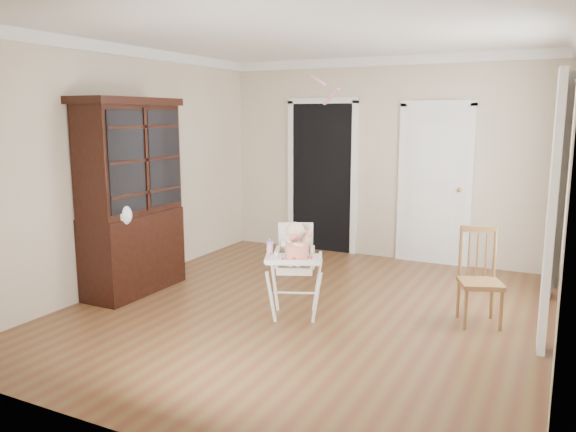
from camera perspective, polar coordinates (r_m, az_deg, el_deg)
The scene contains 16 objects.
floor at distance 5.71m, azimuth 1.84°, elevation -9.64°, with size 5.00×5.00×0.00m, color brown.
ceiling at distance 5.42m, azimuth 2.01°, elevation 18.28°, with size 5.00×5.00×0.00m, color white.
wall_back at distance 7.74m, azimuth 9.70°, elevation 5.69°, with size 4.50×4.50×0.00m, color beige.
wall_left at distance 6.65m, azimuth -16.04°, elevation 4.74°, with size 5.00×5.00×0.00m, color beige.
wall_right at distance 4.92m, azimuth 26.53°, elevation 2.28°, with size 5.00×5.00×0.00m, color beige.
crown_molding at distance 5.42m, azimuth 2.01°, elevation 17.66°, with size 4.50×5.00×0.12m, color white, non-canonical shape.
doorway at distance 8.05m, azimuth 3.46°, elevation 4.26°, with size 1.06×0.05×2.22m.
closet_door at distance 7.57m, azimuth 14.66°, elevation 2.94°, with size 0.96×0.09×2.13m.
window_right at distance 5.72m, azimuth 25.81°, elevation 2.66°, with size 0.13×1.84×2.30m.
high_chair at distance 5.41m, azimuth 0.71°, elevation -4.46°, with size 0.73×0.80×0.92m.
baby at distance 5.39m, azimuth 0.74°, elevation -2.93°, with size 0.31×0.24×0.43m.
cake at distance 5.18m, azimuth 0.95°, elevation -3.60°, with size 0.27×0.27×0.13m.
sippy_cup at distance 5.31m, azimuth -1.86°, elevation -3.20°, with size 0.07×0.07×0.16m.
china_cabinet at distance 6.33m, azimuth -15.64°, elevation 1.88°, with size 0.56×1.26×2.12m.
dining_chair at distance 5.57m, azimuth 18.89°, elevation -6.14°, with size 0.48×0.48×0.91m.
streamer at distance 6.72m, azimuth 3.05°, elevation 13.64°, with size 0.03×0.50×0.02m, color pink, non-canonical shape.
Camera 1 is at (2.23, -4.88, 1.93)m, focal length 35.00 mm.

